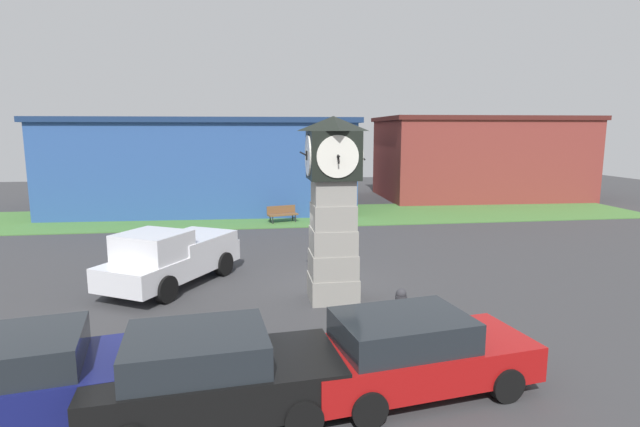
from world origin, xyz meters
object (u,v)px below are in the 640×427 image
(car_navy_sedan, at_px, (26,379))
(car_near_tower, at_px, (212,374))
(bollard_mid_row, at_px, (356,324))
(clock_tower, at_px, (333,207))
(pickup_truck, at_px, (172,256))
(pedestrian_near_bench, at_px, (71,202))
(car_by_building, at_px, (413,351))
(bollard_near_tower, at_px, (401,310))
(bench, at_px, (282,213))

(car_navy_sedan, xyz_separation_m, car_near_tower, (3.03, -0.27, 0.00))
(bollard_mid_row, relative_size, car_navy_sedan, 0.19)
(clock_tower, xyz_separation_m, car_navy_sedan, (-6.07, -5.44, -1.94))
(bollard_mid_row, bearing_deg, pickup_truck, 133.45)
(pickup_truck, distance_m, pedestrian_near_bench, 14.90)
(clock_tower, relative_size, car_by_building, 1.15)
(bollard_near_tower, distance_m, car_near_tower, 5.29)
(clock_tower, xyz_separation_m, pedestrian_near_bench, (-12.09, 15.08, -1.76))
(car_by_building, distance_m, pedestrian_near_bench, 24.02)
(bench, relative_size, pedestrian_near_bench, 1.00)
(bollard_mid_row, height_order, bench, bench)
(car_navy_sedan, xyz_separation_m, pedestrian_near_bench, (-6.02, 20.51, 0.18))
(car_near_tower, height_order, bench, car_near_tower)
(clock_tower, xyz_separation_m, pickup_truck, (-4.81, 2.08, -1.80))
(bollard_mid_row, height_order, car_by_building, car_by_building)
(bollard_mid_row, bearing_deg, car_by_building, -75.33)
(car_near_tower, height_order, pedestrian_near_bench, pedestrian_near_bench)
(pickup_truck, relative_size, bench, 3.11)
(bollard_near_tower, relative_size, pickup_truck, 0.21)
(car_near_tower, bearing_deg, pedestrian_near_bench, 113.54)
(car_navy_sedan, relative_size, car_by_building, 0.96)
(bollard_near_tower, distance_m, bollard_mid_row, 1.29)
(car_near_tower, bearing_deg, bollard_mid_row, 40.97)
(car_by_building, bearing_deg, pedestrian_near_bench, 121.97)
(bollard_mid_row, relative_size, pedestrian_near_bench, 0.50)
(bench, height_order, pedestrian_near_bench, pedestrian_near_bench)
(clock_tower, distance_m, bollard_near_tower, 3.60)
(bollard_near_tower, xyz_separation_m, pickup_truck, (-6.05, 4.67, 0.38))
(car_navy_sedan, bearing_deg, pickup_truck, 80.47)
(bollard_mid_row, xyz_separation_m, bench, (-0.66, 15.51, 0.09))
(car_near_tower, bearing_deg, bollard_near_tower, 36.06)
(car_navy_sedan, distance_m, pedestrian_near_bench, 21.38)
(bench, bearing_deg, car_near_tower, -97.57)
(car_by_building, xyz_separation_m, bench, (-1.25, 17.77, -0.24))
(bollard_near_tower, height_order, car_by_building, car_by_building)
(car_near_tower, xyz_separation_m, pedestrian_near_bench, (-9.05, 20.78, 0.18))
(car_near_tower, distance_m, car_by_building, 3.69)
(car_by_building, height_order, pedestrian_near_bench, pedestrian_near_bench)
(clock_tower, height_order, car_by_building, clock_tower)
(pedestrian_near_bench, bearing_deg, car_near_tower, -66.46)
(clock_tower, height_order, car_near_tower, clock_tower)
(bollard_near_tower, bearing_deg, pedestrian_near_bench, 127.02)
(clock_tower, bearing_deg, pickup_truck, 156.65)
(car_near_tower, xyz_separation_m, car_by_building, (3.66, 0.41, -0.02))
(bollard_mid_row, height_order, car_navy_sedan, car_navy_sedan)
(car_by_building, relative_size, bench, 2.72)
(car_by_building, xyz_separation_m, pedestrian_near_bench, (-12.72, 20.38, 0.20))
(bollard_near_tower, relative_size, bench, 0.65)
(pickup_truck, height_order, pedestrian_near_bench, pickup_truck)
(bench, bearing_deg, car_by_building, -85.99)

